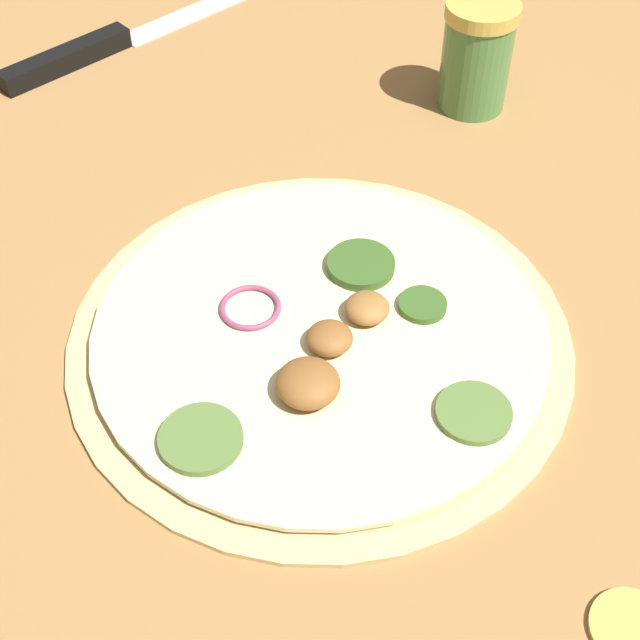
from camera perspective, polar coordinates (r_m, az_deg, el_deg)
ground_plane at (r=0.59m, az=0.00°, el=-1.19°), size 3.00×3.00×0.00m
pizza at (r=0.58m, az=0.05°, el=-0.90°), size 0.33×0.33×0.03m
knife at (r=0.89m, az=-13.18°, el=16.97°), size 0.33×0.20×0.02m
spice_jar at (r=0.78m, az=9.99°, el=16.33°), size 0.06×0.06×0.09m
loose_cap at (r=0.50m, az=19.44°, el=-18.09°), size 0.04×0.04×0.01m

